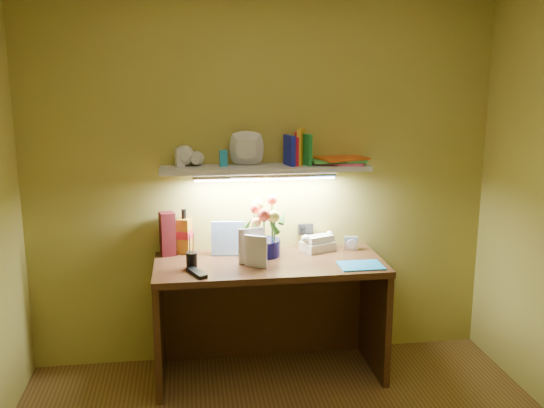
{
  "coord_description": "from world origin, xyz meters",
  "views": [
    {
      "loc": [
        -0.49,
        -2.3,
        1.9
      ],
      "look_at": [
        0.04,
        1.35,
        1.08
      ],
      "focal_mm": 40.0,
      "sensor_mm": 36.0,
      "label": 1
    }
  ],
  "objects_px": {
    "flower_bouquet": "(264,228)",
    "desk_clock": "(351,243)",
    "telephone": "(318,242)",
    "whisky_bottle": "(184,231)",
    "desk": "(270,319)"
  },
  "relations": [
    {
      "from": "telephone",
      "to": "desk_clock",
      "type": "xyz_separation_m",
      "value": [
        0.22,
        -0.01,
        -0.02
      ]
    },
    {
      "from": "telephone",
      "to": "desk",
      "type": "bearing_deg",
      "value": -173.22
    },
    {
      "from": "desk_clock",
      "to": "whisky_bottle",
      "type": "bearing_deg",
      "value": -170.82
    },
    {
      "from": "desk_clock",
      "to": "telephone",
      "type": "bearing_deg",
      "value": -170.48
    },
    {
      "from": "telephone",
      "to": "desk_clock",
      "type": "relative_size",
      "value": 2.24
    },
    {
      "from": "whisky_bottle",
      "to": "telephone",
      "type": "bearing_deg",
      "value": -3.94
    },
    {
      "from": "flower_bouquet",
      "to": "whisky_bottle",
      "type": "xyz_separation_m",
      "value": [
        -0.49,
        0.12,
        -0.04
      ]
    },
    {
      "from": "desk",
      "to": "desk_clock",
      "type": "relative_size",
      "value": 16.0
    },
    {
      "from": "telephone",
      "to": "whisky_bottle",
      "type": "relative_size",
      "value": 0.68
    },
    {
      "from": "desk",
      "to": "flower_bouquet",
      "type": "height_order",
      "value": "flower_bouquet"
    },
    {
      "from": "flower_bouquet",
      "to": "desk_clock",
      "type": "relative_size",
      "value": 4.12
    },
    {
      "from": "flower_bouquet",
      "to": "desk_clock",
      "type": "xyz_separation_m",
      "value": [
        0.58,
        0.04,
        -0.14
      ]
    },
    {
      "from": "desk",
      "to": "telephone",
      "type": "bearing_deg",
      "value": 29.38
    },
    {
      "from": "flower_bouquet",
      "to": "desk_clock",
      "type": "bearing_deg",
      "value": 4.38
    },
    {
      "from": "desk",
      "to": "whisky_bottle",
      "type": "distance_m",
      "value": 0.77
    }
  ]
}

